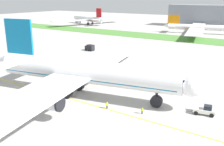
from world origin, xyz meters
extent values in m
plane|color=#ADAAA5|center=(0.00, 0.00, 0.00)|extent=(600.00, 600.00, 0.00)
cube|color=yellow|center=(0.00, 0.91, 0.00)|extent=(280.00, 0.36, 0.01)
cube|color=#4C8438|center=(0.00, 109.88, 0.05)|extent=(320.00, 24.00, 0.10)
cylinder|color=white|center=(4.47, 4.69, 6.66)|extent=(48.38, 15.52, 5.92)
cube|color=#0C6B9E|center=(4.47, 4.69, 5.62)|extent=(46.40, 14.66, 0.71)
sphere|color=white|center=(29.66, 9.88, 6.66)|extent=(5.62, 5.62, 5.62)
cone|color=white|center=(-21.73, -0.70, 7.10)|extent=(7.39, 6.24, 5.03)
cube|color=#0C6B9E|center=(-15.35, 0.61, 14.35)|extent=(8.61, 2.33, 9.47)
cube|color=white|center=(-17.48, 6.21, 7.55)|extent=(7.10, 10.34, 0.41)
cube|color=white|center=(-15.09, -5.38, 7.55)|extent=(7.10, 10.34, 0.41)
cube|color=white|center=(-2.86, 28.34, 5.92)|extent=(19.13, 44.61, 0.47)
cube|color=white|center=(7.08, -19.92, 5.92)|extent=(19.13, 44.61, 0.47)
cylinder|color=#B7BABF|center=(0.53, 19.08, 4.13)|extent=(6.16, 4.32, 3.26)
cylinder|color=black|center=(3.28, 19.64, 4.13)|extent=(1.17, 3.45, 3.42)
cylinder|color=#B7BABF|center=(6.53, -10.08, 4.13)|extent=(6.16, 4.32, 3.26)
cylinder|color=black|center=(9.29, -9.51, 4.13)|extent=(1.17, 3.45, 3.42)
cylinder|color=black|center=(22.40, 8.39, 2.55)|extent=(0.62, 0.62, 2.29)
cylinder|color=black|center=(22.40, 8.39, 1.41)|extent=(3.01, 1.81, 2.81)
cylinder|color=black|center=(0.07, 6.96, 2.55)|extent=(0.62, 0.62, 2.29)
cylinder|color=black|center=(0.07, 6.96, 1.41)|extent=(3.01, 1.81, 2.81)
cylinder|color=black|center=(1.33, 0.87, 2.55)|extent=(0.62, 0.62, 2.29)
cylinder|color=black|center=(1.33, 0.87, 1.41)|extent=(3.01, 1.81, 2.81)
cube|color=black|center=(28.79, 9.70, 7.40)|extent=(2.92, 4.77, 1.07)
sphere|color=black|center=(-14.04, 3.84, 7.19)|extent=(0.41, 0.41, 0.41)
sphere|color=black|center=(-9.56, 4.77, 7.19)|extent=(0.41, 0.41, 0.41)
sphere|color=black|center=(-5.08, 5.69, 7.19)|extent=(0.41, 0.41, 0.41)
sphere|color=black|center=(-0.59, 6.61, 7.19)|extent=(0.41, 0.41, 0.41)
sphere|color=black|center=(3.89, 7.54, 7.19)|extent=(0.41, 0.41, 0.41)
sphere|color=black|center=(8.37, 8.46, 7.19)|extent=(0.41, 0.41, 0.41)
sphere|color=black|center=(12.85, 9.38, 7.19)|extent=(0.41, 0.41, 0.41)
sphere|color=black|center=(17.34, 10.31, 7.19)|extent=(0.41, 0.41, 0.41)
sphere|color=black|center=(21.82, 11.23, 7.19)|extent=(0.41, 0.41, 0.41)
cube|color=white|center=(32.79, 10.53, 0.87)|extent=(4.91, 2.91, 0.83)
cube|color=black|center=(33.47, 10.67, 1.73)|extent=(1.93, 1.84, 0.90)
cylinder|color=black|center=(29.66, 9.88, 0.60)|extent=(1.79, 0.48, 0.12)
cylinder|color=black|center=(31.42, 9.21, 0.45)|extent=(0.95, 0.52, 0.90)
cylinder|color=black|center=(31.02, 11.20, 0.45)|extent=(0.95, 0.52, 0.90)
cylinder|color=black|center=(34.57, 9.86, 0.45)|extent=(0.95, 0.52, 0.90)
cylinder|color=black|center=(34.16, 11.85, 0.45)|extent=(0.95, 0.52, 0.90)
cylinder|color=black|center=(13.36, 1.07, 0.44)|extent=(0.13, 0.13, 0.88)
cylinder|color=#BFE519|center=(13.35, 0.92, 1.16)|extent=(0.10, 0.10, 0.56)
cylinder|color=black|center=(13.39, 1.27, 0.44)|extent=(0.13, 0.13, 0.88)
cylinder|color=#BFE519|center=(13.41, 1.43, 1.16)|extent=(0.10, 0.10, 0.56)
cube|color=#BFE519|center=(13.38, 1.17, 1.19)|extent=(0.31, 0.49, 0.62)
sphere|color=tan|center=(13.38, 1.17, 1.63)|extent=(0.24, 0.24, 0.24)
cylinder|color=black|center=(21.47, 3.17, 0.40)|extent=(0.12, 0.12, 0.79)
cylinder|color=#BFE519|center=(21.60, 3.12, 1.05)|extent=(0.09, 0.09, 0.51)
cylinder|color=black|center=(21.29, 3.22, 0.40)|extent=(0.12, 0.12, 0.79)
cylinder|color=#BFE519|center=(21.16, 3.26, 1.05)|extent=(0.09, 0.09, 0.51)
cube|color=#BFE519|center=(21.38, 3.19, 1.07)|extent=(0.47, 0.35, 0.56)
sphere|color=tan|center=(21.38, 3.19, 1.47)|extent=(0.21, 0.21, 0.21)
cube|color=black|center=(-30.38, 50.77, 1.67)|extent=(3.56, 2.55, 2.43)
cube|color=black|center=(-32.53, 50.96, 1.34)|extent=(1.50, 2.28, 1.78)
cube|color=#263347|center=(-33.14, 51.01, 1.69)|extent=(0.25, 1.90, 0.78)
cylinder|color=black|center=(-32.63, 49.83, 0.45)|extent=(0.92, 0.38, 0.90)
cylinder|color=black|center=(-32.43, 52.08, 0.45)|extent=(0.92, 0.38, 0.90)
cylinder|color=black|center=(-29.64, 49.57, 0.45)|extent=(0.92, 0.38, 0.90)
cylinder|color=black|center=(-29.44, 51.82, 0.45)|extent=(0.92, 0.38, 0.90)
cube|color=yellow|center=(-9.88, 33.62, 1.78)|extent=(4.26, 3.06, 2.65)
cube|color=yellow|center=(-7.48, 34.17, 1.37)|extent=(1.94, 2.45, 1.84)
cube|color=#263347|center=(-6.80, 34.32, 1.74)|extent=(0.50, 1.87, 0.81)
cylinder|color=black|center=(-7.73, 35.27, 0.45)|extent=(0.94, 0.49, 0.90)
cylinder|color=black|center=(-7.23, 33.06, 0.45)|extent=(0.94, 0.49, 0.90)
cylinder|color=black|center=(-11.07, 34.51, 0.45)|extent=(0.94, 0.49, 0.90)
cylinder|color=black|center=(-10.57, 32.31, 0.45)|extent=(0.94, 0.49, 0.90)
cylinder|color=white|center=(-105.82, 143.55, 5.21)|extent=(38.21, 15.47, 4.63)
cube|color=#B20C14|center=(-105.82, 143.55, 4.40)|extent=(36.63, 14.67, 0.56)
sphere|color=white|center=(-125.48, 149.43, 5.21)|extent=(4.40, 4.40, 4.40)
cone|color=white|center=(-85.38, 137.44, 5.56)|extent=(6.01, 5.23, 3.94)
cube|color=#B20C14|center=(-90.33, 138.92, 11.23)|extent=(6.77, 2.43, 7.41)
cube|color=white|center=(-90.92, 134.26, 5.91)|extent=(6.18, 8.31, 0.32)
cube|color=white|center=(-88.27, 143.13, 5.91)|extent=(6.18, 8.31, 0.32)
cube|color=white|center=(-109.60, 124.18, 4.63)|extent=(18.04, 35.62, 0.37)
cube|color=white|center=(-98.35, 161.81, 4.63)|extent=(18.04, 35.62, 0.37)
cylinder|color=#B7BABF|center=(-108.47, 131.98, 3.23)|extent=(4.95, 3.70, 2.55)
cylinder|color=black|center=(-110.58, 132.61, 3.23)|extent=(1.13, 2.67, 2.67)
cylinder|color=#B7BABF|center=(-101.69, 154.68, 3.23)|extent=(4.95, 3.70, 2.55)
cylinder|color=black|center=(-103.80, 155.31, 3.23)|extent=(1.13, 2.67, 2.67)
cylinder|color=black|center=(-119.83, 147.74, 2.00)|extent=(0.48, 0.48, 1.79)
cylinder|color=black|center=(-119.83, 147.74, 1.10)|extent=(2.39, 1.58, 2.20)
cylinder|color=black|center=(-103.57, 140.34, 2.00)|extent=(0.48, 0.48, 1.79)
cylinder|color=black|center=(-103.57, 140.34, 1.10)|extent=(2.39, 1.58, 2.20)
cylinder|color=black|center=(-102.17, 145.00, 2.00)|extent=(0.48, 0.48, 1.79)
cylinder|color=black|center=(-102.17, 145.00, 1.10)|extent=(2.39, 1.58, 2.20)
cylinder|color=white|center=(-3.41, 138.86, 4.33)|extent=(43.42, 13.59, 3.85)
cube|color=orange|center=(-3.41, 138.86, 3.66)|extent=(41.65, 12.89, 0.46)
cone|color=white|center=(-26.38, 133.55, 4.62)|extent=(4.86, 4.14, 3.27)
cube|color=orange|center=(-21.29, 134.73, 9.33)|extent=(7.75, 2.15, 6.16)
cube|color=white|center=(-23.01, 138.28, 4.91)|extent=(6.07, 7.08, 0.27)
cube|color=white|center=(-21.27, 130.78, 4.91)|extent=(6.07, 7.08, 0.27)
cube|color=white|center=(-10.40, 159.39, 3.85)|extent=(18.22, 40.46, 0.31)
cube|color=white|center=(-0.68, 117.35, 3.85)|extent=(18.22, 40.46, 0.31)
cylinder|color=#B7BABF|center=(-7.13, 151.07, 2.68)|extent=(4.04, 2.89, 2.12)
cylinder|color=black|center=(-5.35, 151.48, 2.68)|extent=(0.81, 2.24, 2.22)
cylinder|color=#B7BABF|center=(-1.40, 126.26, 2.68)|extent=(4.04, 2.89, 2.12)
cylinder|color=black|center=(0.38, 126.67, 2.68)|extent=(0.81, 2.24, 2.22)
cylinder|color=black|center=(-7.27, 140.04, 1.66)|extent=(0.40, 0.40, 1.49)
cylinder|color=black|center=(-7.27, 140.04, 0.91)|extent=(1.97, 1.21, 1.83)
cylinder|color=black|center=(-6.36, 136.11, 1.66)|extent=(0.40, 0.40, 1.49)
cylinder|color=black|center=(-6.36, 136.11, 0.91)|extent=(1.97, 1.21, 1.83)
camera|label=1|loc=(44.43, -43.49, 24.88)|focal=41.20mm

